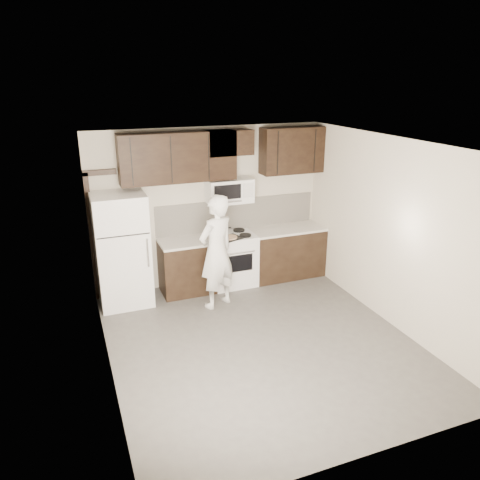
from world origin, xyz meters
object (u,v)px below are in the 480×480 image
stove (232,259)px  refrigerator (122,250)px  person (216,252)px  microwave (230,191)px

stove → refrigerator: refrigerator is taller
person → microwave: bearing=-148.2°
stove → refrigerator: size_ratio=0.52×
microwave → refrigerator: (-1.85, -0.17, -0.75)m
microwave → person: microwave is taller
stove → microwave: bearing=90.1°
refrigerator → person: size_ratio=0.99×
person → refrigerator: bearing=-50.4°
stove → person: 0.95m
stove → refrigerator: 1.90m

